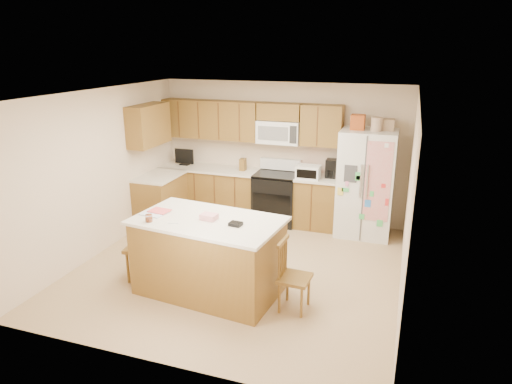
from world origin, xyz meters
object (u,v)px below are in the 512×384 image
(stove, at_px, (276,197))
(windsor_chair_right, at_px, (293,277))
(refrigerator, at_px, (366,182))
(island, at_px, (209,256))
(windsor_chair_back, at_px, (227,241))
(windsor_chair_left, at_px, (144,247))

(stove, distance_m, windsor_chair_right, 2.93)
(stove, xyz_separation_m, refrigerator, (1.57, -0.06, 0.45))
(island, distance_m, windsor_chair_right, 1.14)
(refrigerator, bearing_deg, windsor_chair_right, -101.87)
(refrigerator, xyz_separation_m, windsor_chair_right, (-0.57, -2.69, -0.50))
(refrigerator, distance_m, windsor_chair_right, 2.79)
(windsor_chair_back, height_order, windsor_chair_right, windsor_chair_back)
(windsor_chair_right, bearing_deg, windsor_chair_back, 148.85)
(island, bearing_deg, windsor_chair_back, 90.17)
(stove, relative_size, windsor_chair_left, 1.12)
(windsor_chair_left, bearing_deg, refrigerator, 43.96)
(stove, bearing_deg, windsor_chair_left, -112.77)
(island, height_order, windsor_chair_back, island)
(stove, bearing_deg, refrigerator, -2.30)
(stove, height_order, windsor_chair_right, stove)
(windsor_chair_back, xyz_separation_m, windsor_chair_right, (1.14, -0.69, -0.03))
(windsor_chair_right, bearing_deg, windsor_chair_left, 177.22)
(island, bearing_deg, refrigerator, 57.08)
(windsor_chair_back, bearing_deg, windsor_chair_right, -31.15)
(refrigerator, distance_m, windsor_chair_back, 2.67)
(island, height_order, windsor_chair_left, island)
(island, distance_m, windsor_chair_left, 0.98)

